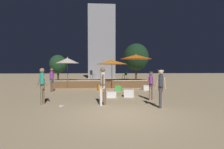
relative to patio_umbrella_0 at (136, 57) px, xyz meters
The scene contains 21 objects.
ground_plane 10.35m from the patio_umbrella_0, 105.03° to the right, with size 120.00×120.00×0.00m, color tan.
wooden_deck 4.26m from the patio_umbrella_0, 153.95° to the left, with size 9.17×3.15×0.75m.
patio_umbrella_0 is the anchor object (origin of this frame).
patio_umbrella_1 6.37m from the patio_umbrella_0, behind, with size 2.12×2.12×2.88m.
patio_umbrella_2 2.36m from the patio_umbrella_0, behind, with size 2.88×2.88×2.71m.
cube_seat_0 4.62m from the patio_umbrella_0, 152.34° to the right, with size 0.63×0.63×0.46m.
cube_seat_1 5.98m from the patio_umbrella_0, 106.35° to the right, with size 0.72×0.72×0.49m.
cube_seat_2 3.99m from the patio_umbrella_0, 129.45° to the right, with size 0.62×0.62×0.46m.
cube_seat_3 6.51m from the patio_umbrella_0, 117.27° to the right, with size 0.69×0.69×0.38m.
cube_seat_4 3.28m from the patio_umbrella_0, 76.51° to the right, with size 0.60×0.60×0.42m.
person_0 9.82m from the patio_umbrella_0, 130.73° to the right, with size 0.60×0.31×1.86m.
person_1 8.66m from the patio_umbrella_0, 93.69° to the right, with size 0.49×0.30×1.77m.
person_2 6.75m from the patio_umbrella_0, 93.84° to the right, with size 0.40×0.36×1.66m.
person_3 7.78m from the patio_umbrella_0, 161.64° to the right, with size 0.49×0.31×1.86m.
person_4 8.51m from the patio_umbrella_0, 112.87° to the right, with size 0.32×0.57×1.89m.
bistro_chair_0 2.13m from the patio_umbrella_0, 129.80° to the left, with size 0.48×0.48×0.90m.
bistro_chair_1 5.15m from the patio_umbrella_0, 151.30° to the left, with size 0.48×0.48×0.90m.
frisbee_disc 9.79m from the patio_umbrella_0, 124.24° to the right, with size 0.27×0.27×0.03m.
background_tree_0 13.36m from the patio_umbrella_0, 135.28° to the left, with size 2.42×2.42×3.82m.
background_tree_1 8.84m from the patio_umbrella_0, 78.23° to the left, with size 3.56×3.56×5.45m.
distant_building 18.65m from the patio_umbrella_0, 99.83° to the left, with size 5.01×4.70×13.57m.
Camera 1 is at (-0.76, -6.74, 1.83)m, focal length 28.00 mm.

